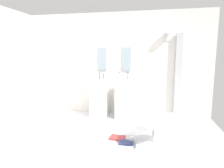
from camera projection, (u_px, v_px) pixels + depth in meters
name	position (u px, v px, depth m)	size (l,w,h in m)	color
ground_plane	(98.00, 139.00, 3.59)	(4.80, 3.60, 0.04)	silver
rear_partition	(115.00, 64.00, 4.99)	(4.80, 0.10, 2.60)	silver
pedestal_sink_left	(99.00, 97.00, 4.78)	(0.47, 0.47, 1.05)	white
pedestal_sink_right	(124.00, 98.00, 4.66)	(0.47, 0.47, 1.05)	white
vanity_mirror_left	(102.00, 59.00, 4.96)	(0.22, 0.03, 0.59)	#8C9EA8
vanity_mirror_right	(126.00, 59.00, 4.84)	(0.22, 0.03, 0.59)	#8C9EA8
shower_column	(177.00, 74.00, 4.60)	(0.49, 0.24, 2.05)	#B7BABF
lounge_chair	(154.00, 126.00, 3.27)	(1.10, 1.10, 0.65)	#B7BABF
towel_rack	(34.00, 100.00, 3.96)	(0.37, 0.22, 0.95)	#B7BABF
area_rug	(121.00, 141.00, 3.44)	(1.18, 0.60, 0.01)	#B2B2B7
magazine_red	(117.00, 138.00, 3.55)	(0.27, 0.21, 0.03)	#B73838
magazine_navy	(126.00, 142.00, 3.35)	(0.24, 0.18, 0.03)	navy
coffee_mug	(132.00, 139.00, 3.41)	(0.07, 0.07, 0.09)	white
soap_bottle_blue	(103.00, 77.00, 4.83)	(0.04, 0.04, 0.12)	#4C72B7
soap_bottle_grey	(128.00, 76.00, 4.71)	(0.05, 0.05, 0.18)	#99999E
soap_bottle_green	(100.00, 76.00, 4.86)	(0.04, 0.04, 0.15)	#59996B
soap_bottle_white	(119.00, 76.00, 4.64)	(0.06, 0.06, 0.18)	white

